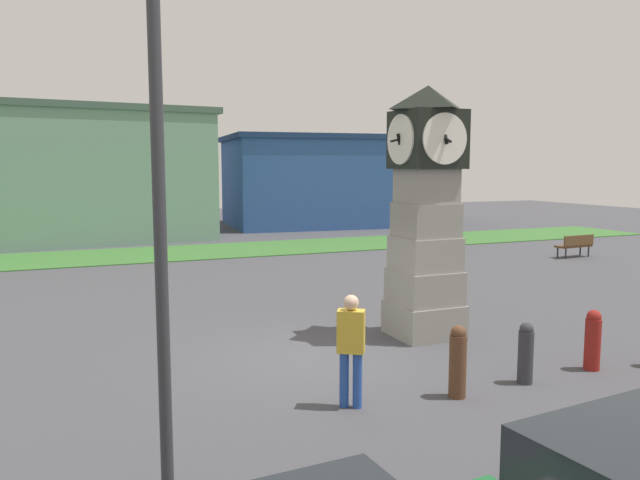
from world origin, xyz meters
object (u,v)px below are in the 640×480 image
object	(u,v)px
bollard_mid_row	(593,340)
pedestrian_near_bench	(351,343)
clock_tower	(426,214)
bollard_far_row	(526,352)
street_lamp_near_road	(158,160)
bench	(575,244)
bollard_end_row	(458,361)

from	to	relation	value
bollard_mid_row	pedestrian_near_bench	size ratio (longest dim) A/B	0.63
clock_tower	bollard_far_row	size ratio (longest dim) A/B	5.05
pedestrian_near_bench	street_lamp_near_road	bearing A→B (deg)	-154.12
bollard_far_row	street_lamp_near_road	world-z (taller)	street_lamp_near_road
bench	clock_tower	bearing A→B (deg)	-147.20
bollard_end_row	pedestrian_near_bench	xyz separation A→B (m)	(-1.72, 0.27, 0.40)
clock_tower	bench	size ratio (longest dim) A/B	3.20
clock_tower	street_lamp_near_road	distance (m)	7.61
bench	street_lamp_near_road	size ratio (longest dim) A/B	0.26
bollard_far_row	bollard_end_row	distance (m)	1.42
clock_tower	bench	distance (m)	14.08
clock_tower	pedestrian_near_bench	bearing A→B (deg)	-136.36
bollard_mid_row	bollard_end_row	world-z (taller)	bollard_end_row
bollard_mid_row	street_lamp_near_road	bearing A→B (deg)	-170.02
clock_tower	bollard_mid_row	size ratio (longest dim) A/B	4.83
clock_tower	bollard_end_row	bearing A→B (deg)	-113.65
bollard_mid_row	bollard_far_row	distance (m)	1.58
bollard_far_row	pedestrian_near_bench	size ratio (longest dim) A/B	0.60
clock_tower	bench	xyz separation A→B (m)	(11.70, 7.54, -2.08)
pedestrian_near_bench	bollard_end_row	bearing A→B (deg)	-8.92
pedestrian_near_bench	street_lamp_near_road	xyz separation A→B (m)	(-2.93, -1.42, 2.68)
bollard_far_row	pedestrian_near_bench	distance (m)	3.18
bollard_end_row	street_lamp_near_road	bearing A→B (deg)	-166.09
bollard_far_row	bollard_end_row	bearing A→B (deg)	-176.10
bollard_mid_row	street_lamp_near_road	size ratio (longest dim) A/B	0.17
bench	bollard_mid_row	bearing A→B (deg)	-133.68
clock_tower	street_lamp_near_road	bearing A→B (deg)	-143.94
bollard_mid_row	street_lamp_near_road	world-z (taller)	street_lamp_near_road
bollard_far_row	bollard_end_row	size ratio (longest dim) A/B	0.90
bollard_far_row	street_lamp_near_road	bearing A→B (deg)	-168.37
street_lamp_near_road	bollard_mid_row	bearing A→B (deg)	9.98
street_lamp_near_road	bench	bearing A→B (deg)	33.94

